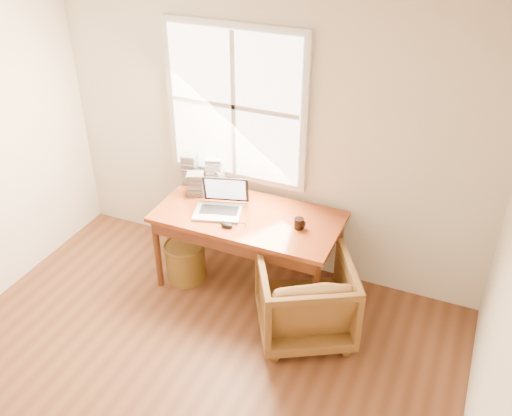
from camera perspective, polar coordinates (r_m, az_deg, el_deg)
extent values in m
cube|color=white|center=(2.71, -17.17, 13.81)|extent=(4.00, 4.50, 0.02)
cube|color=beige|center=(5.01, 1.32, 7.24)|extent=(4.00, 0.02, 2.60)
cube|color=beige|center=(2.89, 22.92, -17.84)|extent=(0.02, 4.50, 2.60)
cube|color=silver|center=(4.99, -2.06, 10.24)|extent=(1.32, 0.05, 1.42)
cube|color=white|center=(4.96, -2.21, 10.12)|extent=(1.20, 0.02, 1.30)
cube|color=silver|center=(4.95, -2.26, 10.08)|extent=(0.04, 0.02, 1.30)
cube|color=silver|center=(4.95, -2.26, 10.08)|extent=(1.20, 0.02, 0.04)
cube|color=brown|center=(4.91, -0.78, -0.89)|extent=(1.60, 0.80, 0.04)
imported|color=brown|center=(4.66, 4.94, -8.99)|extent=(1.02, 1.03, 0.69)
cylinder|color=brown|center=(5.34, -7.07, -5.31)|extent=(0.43, 0.43, 0.37)
ellipsoid|color=black|center=(4.74, -2.93, -1.71)|extent=(0.11, 0.07, 0.04)
cylinder|color=black|center=(4.72, 4.32, -1.55)|extent=(0.09, 0.09, 0.09)
cube|color=silver|center=(5.29, -4.15, 3.63)|extent=(0.17, 0.16, 0.29)
cube|color=#232328|center=(5.17, -6.07, 2.41)|extent=(0.19, 0.18, 0.22)
cube|color=#9395A0|center=(5.34, -6.62, 3.87)|extent=(0.15, 0.14, 0.30)
cube|color=#AFB3BB|center=(5.31, -3.92, 3.15)|extent=(0.17, 0.16, 0.18)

